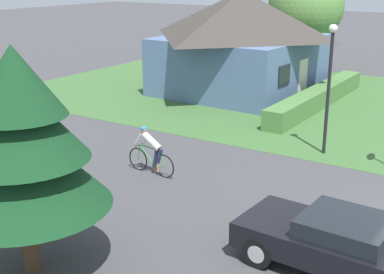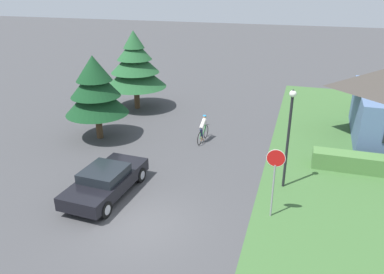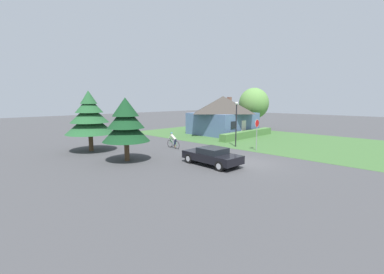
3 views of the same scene
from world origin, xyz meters
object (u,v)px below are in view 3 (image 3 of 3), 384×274
at_px(conifer_tall_far, 90,117).
at_px(deciduous_tree_right, 254,103).
at_px(street_lamp, 236,118).
at_px(sedan_left_lane, 212,156).
at_px(conifer_tall_near, 126,123).
at_px(cottage_house, 223,114).
at_px(stop_sign, 257,129).
at_px(cyclist, 173,141).

relative_size(conifer_tall_far, deciduous_tree_right, 0.85).
distance_m(street_lamp, deciduous_tree_right, 15.22).
relative_size(sedan_left_lane, conifer_tall_near, 0.93).
xyz_separation_m(cottage_house, conifer_tall_near, (-17.75, -4.48, 0.25)).
height_order(cottage_house, stop_sign, cottage_house).
relative_size(cyclist, stop_sign, 0.64).
bearing_deg(stop_sign, deciduous_tree_right, -149.60).
xyz_separation_m(cyclist, conifer_tall_far, (-6.06, 4.37, 2.33)).
xyz_separation_m(stop_sign, deciduous_tree_right, (14.09, 8.75, 2.06)).
bearing_deg(sedan_left_lane, street_lamp, -64.99).
relative_size(cottage_house, conifer_tall_far, 1.54).
xyz_separation_m(cottage_house, sedan_left_lane, (-14.28, -9.96, -2.00)).
distance_m(sedan_left_lane, stop_sign, 7.00).
distance_m(sedan_left_lane, conifer_tall_near, 6.86).
bearing_deg(cottage_house, conifer_tall_far, 178.32).
bearing_deg(cyclist, conifer_tall_near, 105.95).
relative_size(sedan_left_lane, deciduous_tree_right, 0.69).
bearing_deg(stop_sign, conifer_tall_near, -27.47).
relative_size(cottage_house, stop_sign, 2.94).
bearing_deg(deciduous_tree_right, street_lamp, -155.44).
height_order(cyclist, deciduous_tree_right, deciduous_tree_right).
xyz_separation_m(stop_sign, street_lamp, (0.29, 2.45, 0.81)).
bearing_deg(cyclist, conifer_tall_far, 57.99).
bearing_deg(sedan_left_lane, conifer_tall_near, 35.27).
bearing_deg(sedan_left_lane, cyclist, -16.49).
distance_m(cyclist, stop_sign, 7.83).
relative_size(cyclist, conifer_tall_far, 0.34).
xyz_separation_m(street_lamp, conifer_tall_far, (-10.83, 8.22, 0.25)).
bearing_deg(sedan_left_lane, conifer_tall_far, 21.29).
distance_m(cyclist, deciduous_tree_right, 19.02).
bearing_deg(cyclist, street_lamp, -125.16).
bearing_deg(street_lamp, stop_sign, -96.81).
distance_m(sedan_left_lane, cyclist, 7.15).
xyz_separation_m(sedan_left_lane, stop_sign, (6.85, 0.45, 1.35)).
distance_m(sedan_left_lane, street_lamp, 8.01).
bearing_deg(conifer_tall_near, conifer_tall_far, 92.17).
height_order(sedan_left_lane, conifer_tall_near, conifer_tall_near).
relative_size(cyclist, conifer_tall_near, 0.38).
bearing_deg(conifer_tall_near, sedan_left_lane, -57.69).
xyz_separation_m(cyclist, street_lamp, (4.76, -3.85, 2.08)).
height_order(sedan_left_lane, conifer_tall_far, conifer_tall_far).
bearing_deg(conifer_tall_far, cyclist, -35.78).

